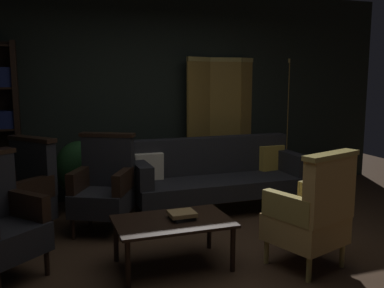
{
  "coord_description": "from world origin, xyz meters",
  "views": [
    {
      "loc": [
        -1.5,
        -3.44,
        1.67
      ],
      "look_at": [
        0.0,
        0.8,
        0.95
      ],
      "focal_mm": 41.04,
      "sensor_mm": 36.0,
      "label": 1
    }
  ],
  "objects_px": {
    "coffee_table": "(173,225)",
    "book_tan_leather": "(182,214)",
    "potted_plant": "(80,171)",
    "folding_screen": "(238,121)",
    "velvet_couch": "(216,174)",
    "armchair_wing_far": "(21,193)",
    "book_black_cloth": "(182,217)",
    "armchair_wing_right": "(104,186)",
    "armchair_gilt_accent": "(312,213)"
  },
  "relations": [
    {
      "from": "folding_screen",
      "to": "armchair_wing_right",
      "type": "distance_m",
      "value": 2.51
    },
    {
      "from": "potted_plant",
      "to": "book_black_cloth",
      "type": "relative_size",
      "value": 4.65
    },
    {
      "from": "armchair_wing_right",
      "to": "armchair_gilt_accent",
      "type": "bearing_deg",
      "value": -44.6
    },
    {
      "from": "folding_screen",
      "to": "armchair_gilt_accent",
      "type": "bearing_deg",
      "value": -102.17
    },
    {
      "from": "folding_screen",
      "to": "book_black_cloth",
      "type": "relative_size",
      "value": 10.13
    },
    {
      "from": "armchair_wing_far",
      "to": "coffee_table",
      "type": "bearing_deg",
      "value": -40.93
    },
    {
      "from": "armchair_gilt_accent",
      "to": "potted_plant",
      "type": "relative_size",
      "value": 1.19
    },
    {
      "from": "book_black_cloth",
      "to": "velvet_couch",
      "type": "bearing_deg",
      "value": 57.13
    },
    {
      "from": "folding_screen",
      "to": "velvet_couch",
      "type": "xyz_separation_m",
      "value": [
        -0.71,
        -0.91,
        -0.53
      ]
    },
    {
      "from": "armchair_wing_far",
      "to": "book_black_cloth",
      "type": "relative_size",
      "value": 5.54
    },
    {
      "from": "potted_plant",
      "to": "book_tan_leather",
      "type": "height_order",
      "value": "potted_plant"
    },
    {
      "from": "folding_screen",
      "to": "book_tan_leather",
      "type": "xyz_separation_m",
      "value": [
        -1.62,
        -2.32,
        -0.52
      ]
    },
    {
      "from": "armchair_gilt_accent",
      "to": "book_black_cloth",
      "type": "bearing_deg",
      "value": 157.49
    },
    {
      "from": "armchair_gilt_accent",
      "to": "folding_screen",
      "type": "bearing_deg",
      "value": 77.83
    },
    {
      "from": "armchair_wing_right",
      "to": "armchair_wing_far",
      "type": "bearing_deg",
      "value": -179.16
    },
    {
      "from": "armchair_gilt_accent",
      "to": "armchair_wing_right",
      "type": "bearing_deg",
      "value": 135.4
    },
    {
      "from": "armchair_wing_right",
      "to": "potted_plant",
      "type": "distance_m",
      "value": 0.8
    },
    {
      "from": "folding_screen",
      "to": "potted_plant",
      "type": "xyz_separation_m",
      "value": [
        -2.31,
        -0.44,
        -0.48
      ]
    },
    {
      "from": "folding_screen",
      "to": "armchair_gilt_accent",
      "type": "distance_m",
      "value": 2.85
    },
    {
      "from": "folding_screen",
      "to": "coffee_table",
      "type": "relative_size",
      "value": 1.9
    },
    {
      "from": "potted_plant",
      "to": "armchair_wing_far",
      "type": "bearing_deg",
      "value": -128.93
    },
    {
      "from": "book_black_cloth",
      "to": "armchair_wing_right",
      "type": "bearing_deg",
      "value": 115.2
    },
    {
      "from": "book_tan_leather",
      "to": "potted_plant",
      "type": "bearing_deg",
      "value": 110.21
    },
    {
      "from": "armchair_wing_right",
      "to": "potted_plant",
      "type": "height_order",
      "value": "armchair_wing_right"
    },
    {
      "from": "armchair_wing_far",
      "to": "book_tan_leather",
      "type": "xyz_separation_m",
      "value": [
        1.34,
        -1.09,
        -0.02
      ]
    },
    {
      "from": "book_black_cloth",
      "to": "potted_plant",
      "type": "bearing_deg",
      "value": 110.21
    },
    {
      "from": "armchair_gilt_accent",
      "to": "armchair_wing_far",
      "type": "relative_size",
      "value": 1.0
    },
    {
      "from": "coffee_table",
      "to": "armchair_wing_far",
      "type": "relative_size",
      "value": 0.96
    },
    {
      "from": "armchair_wing_far",
      "to": "potted_plant",
      "type": "distance_m",
      "value": 1.02
    },
    {
      "from": "coffee_table",
      "to": "book_tan_leather",
      "type": "distance_m",
      "value": 0.13
    },
    {
      "from": "armchair_wing_far",
      "to": "velvet_couch",
      "type": "bearing_deg",
      "value": 8.11
    },
    {
      "from": "velvet_couch",
      "to": "book_tan_leather",
      "type": "relative_size",
      "value": 9.33
    },
    {
      "from": "armchair_wing_right",
      "to": "coffee_table",
      "type": "bearing_deg",
      "value": -68.49
    },
    {
      "from": "coffee_table",
      "to": "armchair_wing_far",
      "type": "distance_m",
      "value": 1.66
    },
    {
      "from": "coffee_table",
      "to": "velvet_couch",
      "type": "bearing_deg",
      "value": 54.71
    },
    {
      "from": "book_black_cloth",
      "to": "book_tan_leather",
      "type": "relative_size",
      "value": 0.83
    },
    {
      "from": "armchair_gilt_accent",
      "to": "book_black_cloth",
      "type": "height_order",
      "value": "armchair_gilt_accent"
    },
    {
      "from": "velvet_couch",
      "to": "book_black_cloth",
      "type": "xyz_separation_m",
      "value": [
        -0.91,
        -1.41,
        -0.02
      ]
    },
    {
      "from": "book_tan_leather",
      "to": "armchair_wing_right",
      "type": "bearing_deg",
      "value": 115.2
    },
    {
      "from": "potted_plant",
      "to": "book_black_cloth",
      "type": "distance_m",
      "value": 2.01
    },
    {
      "from": "coffee_table",
      "to": "potted_plant",
      "type": "xyz_separation_m",
      "value": [
        -0.61,
        1.88,
        0.13
      ]
    },
    {
      "from": "armchair_wing_far",
      "to": "folding_screen",
      "type": "bearing_deg",
      "value": 22.62
    },
    {
      "from": "coffee_table",
      "to": "potted_plant",
      "type": "height_order",
      "value": "potted_plant"
    },
    {
      "from": "potted_plant",
      "to": "book_black_cloth",
      "type": "height_order",
      "value": "potted_plant"
    },
    {
      "from": "velvet_couch",
      "to": "book_tan_leather",
      "type": "bearing_deg",
      "value": -122.87
    },
    {
      "from": "armchair_wing_far",
      "to": "book_black_cloth",
      "type": "distance_m",
      "value": 1.72
    },
    {
      "from": "armchair_gilt_accent",
      "to": "book_tan_leather",
      "type": "bearing_deg",
      "value": 157.49
    },
    {
      "from": "folding_screen",
      "to": "velvet_couch",
      "type": "distance_m",
      "value": 1.28
    },
    {
      "from": "coffee_table",
      "to": "potted_plant",
      "type": "relative_size",
      "value": 1.15
    },
    {
      "from": "coffee_table",
      "to": "armchair_wing_right",
      "type": "xyz_separation_m",
      "value": [
        -0.43,
        1.1,
        0.12
      ]
    }
  ]
}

